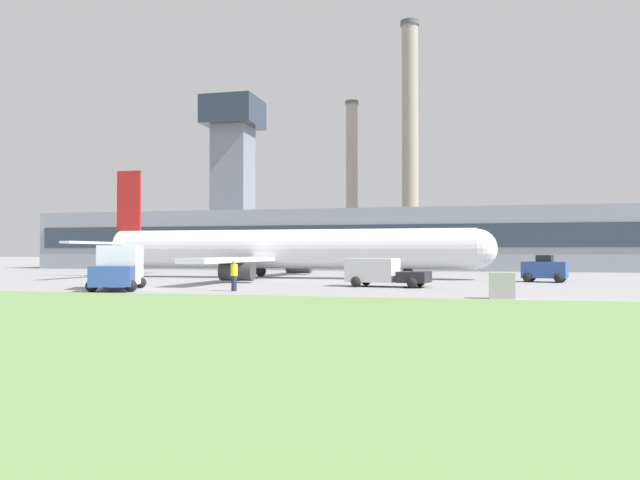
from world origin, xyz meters
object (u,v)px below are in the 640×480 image
at_px(pushback_tug, 545,270).
at_px(fuel_truck, 382,272).
at_px(airplane, 282,250).
at_px(baggage_truck, 119,268).
at_px(ground_crew_person, 234,275).

height_order(pushback_tug, fuel_truck, pushback_tug).
relative_size(airplane, pushback_tug, 10.04).
bearing_deg(airplane, pushback_tug, -6.62).
bearing_deg(pushback_tug, baggage_truck, -148.53).
height_order(fuel_truck, ground_crew_person, fuel_truck).
bearing_deg(pushback_tug, ground_crew_person, -140.10).
xyz_separation_m(pushback_tug, baggage_truck, (-26.50, -16.22, 0.40)).
bearing_deg(pushback_tug, fuel_truck, -140.56).
height_order(airplane, baggage_truck, airplane).
bearing_deg(ground_crew_person, baggage_truck, -178.02).
xyz_separation_m(pushback_tug, ground_crew_person, (-19.09, -15.96, 0.02)).
height_order(airplane, fuel_truck, airplane).
distance_m(airplane, fuel_truck, 15.88).
xyz_separation_m(airplane, ground_crew_person, (2.70, -18.49, -1.58)).
height_order(pushback_tug, ground_crew_person, pushback_tug).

